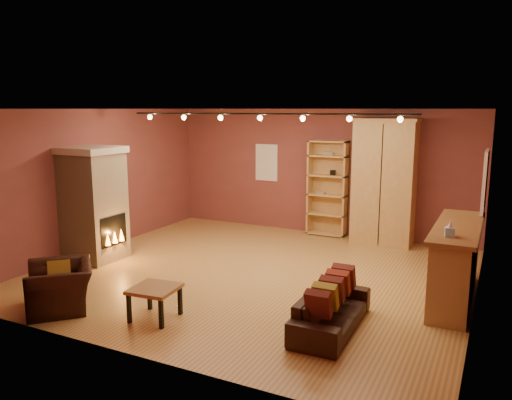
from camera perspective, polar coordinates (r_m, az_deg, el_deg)
The scene contains 16 objects.
floor at distance 8.74m, azimuth -0.16°, elevation -8.31°, with size 7.00×7.00×0.00m, color #A4763A.
ceiling at distance 8.28m, azimuth -0.17°, elevation 10.38°, with size 7.00×7.00×0.00m, color brown.
back_wall at distance 11.36m, azimuth 7.22°, elevation 3.22°, with size 7.00×0.02×2.80m, color brown.
left_wall at distance 10.42m, azimuth -17.64°, elevation 2.17°, with size 0.02×6.50×2.80m, color brown.
right_wall at distance 7.53m, azimuth 24.39°, elevation -1.27°, with size 0.02×6.50×2.80m, color brown.
fireplace at distance 9.74m, azimuth -18.03°, elevation -0.43°, with size 1.01×0.98×2.12m.
back_window at distance 11.82m, azimuth 1.23°, elevation 4.30°, with size 0.56×0.04×0.86m, color white.
bookcase at distance 11.22m, azimuth 8.25°, elevation 1.44°, with size 0.87×0.34×2.12m.
armoire at distance 10.64m, azimuth 14.45°, elevation 2.01°, with size 1.28×0.73×2.61m.
bar_counter at distance 7.95m, azimuth 21.85°, elevation -6.62°, with size 0.63×2.38×1.14m.
tissue_box at distance 7.08m, azimuth 21.28°, elevation -3.17°, with size 0.15×0.15×0.23m.
right_window at distance 8.88m, azimuth 24.70°, elevation 1.98°, with size 0.05×0.90×1.00m, color white.
loveseat at distance 6.60m, azimuth 8.64°, elevation -11.58°, with size 0.51×1.65×0.71m.
armchair at distance 7.65m, azimuth -21.52°, elevation -8.41°, with size 1.15×1.14×0.86m.
coffee_table at distance 6.94m, azimuth -11.51°, elevation -10.23°, with size 0.64×0.64×0.45m.
track_rail at distance 8.46m, azimuth 0.45°, elevation 9.59°, with size 5.20×0.09×0.13m.
Camera 1 is at (3.71, -7.40, 2.80)m, focal length 35.00 mm.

